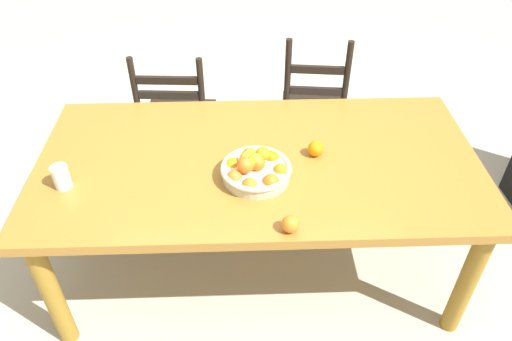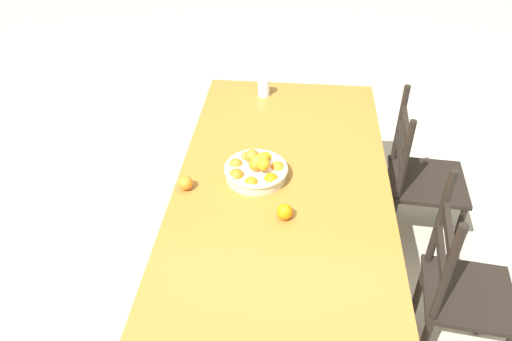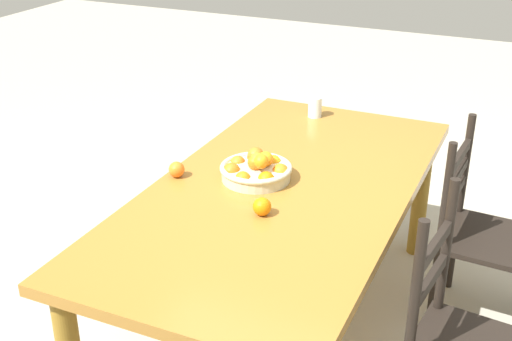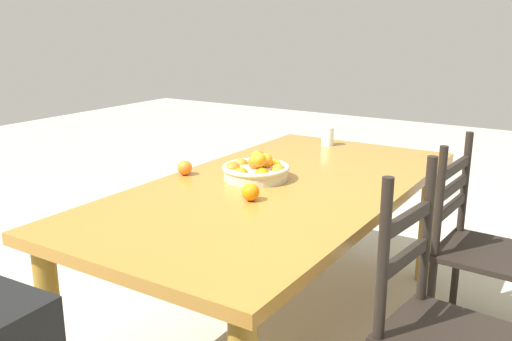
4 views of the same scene
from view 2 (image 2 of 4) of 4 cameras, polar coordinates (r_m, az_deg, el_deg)
ground_plane at (r=2.93m, az=2.60°, el=-12.49°), size 12.00×12.00×0.00m
dining_table at (r=2.47m, az=3.02°, el=-2.70°), size 2.02×1.02×0.73m
chair_near_window at (r=3.05m, az=18.02°, el=-0.82°), size 0.45×0.45×0.93m
chair_by_cabinet at (r=2.46m, az=22.00°, el=-12.66°), size 0.43×0.43×0.99m
fruit_bowl at (r=2.41m, az=0.01°, el=0.13°), size 0.31×0.31×0.13m
orange_loose_0 at (r=2.36m, az=-7.98°, el=-1.41°), size 0.07×0.07×0.07m
orange_loose_1 at (r=2.19m, az=3.26°, el=-4.70°), size 0.07×0.07×0.07m
drinking_glass at (r=3.09m, az=0.89°, el=9.42°), size 0.07×0.07×0.11m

